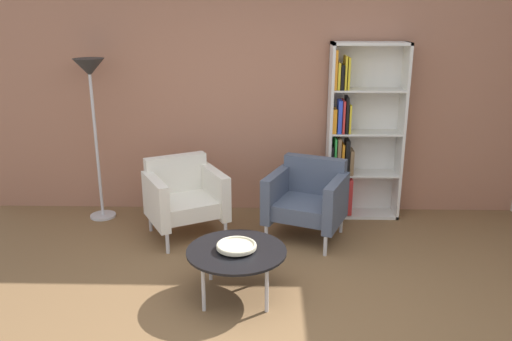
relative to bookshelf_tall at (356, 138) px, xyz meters
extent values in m
plane|color=brown|center=(-0.95, -2.24, -0.89)|extent=(8.32, 8.32, 0.00)
cube|color=#A87056|center=(-0.95, 0.22, 0.56)|extent=(6.40, 0.12, 2.90)
cube|color=silver|center=(-0.29, -0.01, 0.06)|extent=(0.03, 0.30, 1.90)
cube|color=silver|center=(0.48, -0.01, 0.06)|extent=(0.03, 0.30, 1.90)
cube|color=silver|center=(0.09, -0.01, 1.00)|extent=(0.80, 0.30, 0.03)
cube|color=silver|center=(0.09, -0.01, -0.87)|extent=(0.80, 0.30, 0.03)
cube|color=silver|center=(0.09, 0.13, 0.06)|extent=(0.80, 0.02, 1.90)
cube|color=silver|center=(0.09, -0.01, -0.40)|extent=(0.76, 0.28, 0.02)
cube|color=silver|center=(0.09, -0.01, 0.06)|extent=(0.76, 0.28, 0.02)
cube|color=silver|center=(0.09, -0.01, 0.52)|extent=(0.76, 0.28, 0.02)
cube|color=red|center=(-0.26, -0.06, -0.67)|extent=(0.04, 0.18, 0.34)
cube|color=orange|center=(-0.21, -0.05, -0.67)|extent=(0.03, 0.20, 0.35)
cube|color=olive|center=(-0.17, -0.04, -0.67)|extent=(0.04, 0.23, 0.35)
cube|color=purple|center=(-0.13, -0.06, -0.70)|extent=(0.03, 0.20, 0.28)
cube|color=green|center=(-0.09, -0.05, -0.64)|extent=(0.03, 0.21, 0.40)
cube|color=red|center=(-0.05, -0.03, -0.64)|extent=(0.04, 0.24, 0.41)
cube|color=black|center=(-0.26, -0.03, -0.23)|extent=(0.03, 0.25, 0.31)
cube|color=green|center=(-0.23, -0.04, -0.18)|extent=(0.02, 0.24, 0.40)
cube|color=olive|center=(-0.19, -0.03, -0.18)|extent=(0.04, 0.25, 0.40)
cube|color=orange|center=(-0.15, -0.06, -0.21)|extent=(0.03, 0.19, 0.34)
cube|color=black|center=(-0.10, -0.06, -0.19)|extent=(0.04, 0.19, 0.38)
cube|color=olive|center=(-0.05, -0.05, -0.25)|extent=(0.04, 0.20, 0.27)
cube|color=orange|center=(-0.25, -0.06, 0.21)|extent=(0.04, 0.19, 0.26)
cube|color=blue|center=(-0.20, -0.07, 0.25)|extent=(0.04, 0.17, 0.35)
cube|color=red|center=(-0.16, -0.04, 0.25)|extent=(0.02, 0.23, 0.34)
cube|color=black|center=(-0.12, -0.04, 0.27)|extent=(0.03, 0.23, 0.38)
cube|color=yellow|center=(-0.09, -0.06, 0.23)|extent=(0.02, 0.18, 0.30)
cube|color=orange|center=(-0.26, -0.04, 0.74)|extent=(0.03, 0.23, 0.40)
cube|color=yellow|center=(-0.23, -0.04, 0.67)|extent=(0.02, 0.23, 0.28)
cube|color=black|center=(-0.19, -0.06, 0.66)|extent=(0.03, 0.19, 0.25)
cube|color=yellow|center=(-0.16, -0.05, 0.71)|extent=(0.02, 0.21, 0.34)
cube|color=yellow|center=(-0.13, -0.03, 0.70)|extent=(0.02, 0.24, 0.33)
cylinder|color=black|center=(-1.19, -1.76, -0.50)|extent=(0.80, 0.80, 0.02)
cylinder|color=silver|center=(-1.43, -2.00, -0.70)|extent=(0.03, 0.03, 0.38)
cylinder|color=silver|center=(-0.95, -2.00, -0.70)|extent=(0.03, 0.03, 0.38)
cylinder|color=silver|center=(-1.43, -1.52, -0.70)|extent=(0.03, 0.03, 0.38)
cylinder|color=silver|center=(-0.95, -1.52, -0.70)|extent=(0.03, 0.03, 0.38)
cylinder|color=beige|center=(-1.19, -1.76, -0.48)|extent=(0.13, 0.13, 0.02)
cylinder|color=beige|center=(-1.19, -1.76, -0.46)|extent=(0.32, 0.32, 0.02)
torus|color=beige|center=(-1.19, -1.76, -0.44)|extent=(0.32, 0.32, 0.02)
cube|color=#4C566B|center=(-0.57, -0.64, -0.57)|extent=(0.81, 0.78, 0.16)
cube|color=#4C566B|center=(-0.46, -0.39, -0.30)|extent=(0.64, 0.35, 0.38)
cube|color=#4C566B|center=(-0.86, -0.54, -0.46)|extent=(0.33, 0.61, 0.46)
cube|color=#4C566B|center=(-0.29, -0.78, -0.46)|extent=(0.33, 0.61, 0.46)
cylinder|color=silver|center=(-0.96, -0.82, -0.77)|extent=(0.04, 0.04, 0.24)
cylinder|color=silver|center=(-0.40, -1.04, -0.77)|extent=(0.04, 0.04, 0.24)
cylinder|color=silver|center=(-0.74, -0.28, -0.77)|extent=(0.04, 0.04, 0.24)
cylinder|color=silver|center=(-0.19, -0.50, -0.77)|extent=(0.04, 0.04, 0.24)
cube|color=white|center=(-1.78, -0.61, -0.57)|extent=(0.84, 0.81, 0.16)
cube|color=white|center=(-1.90, -0.37, -0.30)|extent=(0.62, 0.41, 0.38)
cube|color=white|center=(-2.04, -0.78, -0.46)|extent=(0.38, 0.59, 0.46)
cube|color=white|center=(-1.49, -0.48, -0.46)|extent=(0.38, 0.59, 0.46)
cylinder|color=silver|center=(-1.89, -1.03, -0.77)|extent=(0.04, 0.04, 0.24)
cylinder|color=silver|center=(-1.37, -0.74, -0.77)|extent=(0.04, 0.04, 0.24)
cylinder|color=silver|center=(-2.17, -0.52, -0.77)|extent=(0.04, 0.04, 0.24)
cylinder|color=silver|center=(-1.64, -0.23, -0.77)|extent=(0.04, 0.04, 0.24)
cylinder|color=silver|center=(-2.79, -0.15, -0.87)|extent=(0.28, 0.28, 0.02)
cylinder|color=silver|center=(-2.79, -0.15, -0.04)|extent=(0.03, 0.03, 1.65)
cone|color=#2D2D2D|center=(-2.79, -0.15, 0.76)|extent=(0.32, 0.32, 0.18)
camera|label=1|loc=(-0.94, -5.49, 1.35)|focal=36.44mm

